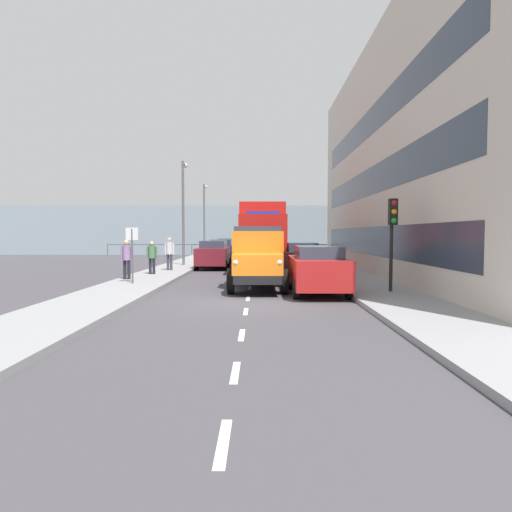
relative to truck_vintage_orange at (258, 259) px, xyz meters
name	(u,v)px	position (x,y,z in m)	size (l,w,h in m)	color
ground_plane	(252,276)	(0.32, -5.33, -1.18)	(80.00, 80.00, 0.00)	#423F44
sidewalk_left	(344,275)	(-4.38, -5.33, -1.10)	(2.60, 39.81, 0.15)	gray
sidewalk_right	(160,275)	(5.02, -5.33, -1.10)	(2.60, 39.81, 0.15)	gray
road_centreline_markings	(252,278)	(0.32, -4.46, -1.17)	(0.12, 35.03, 0.01)	silver
building_terrace	(433,157)	(-8.89, -5.70, 4.86)	(6.44, 27.45, 12.10)	beige
sea_horizon	(256,230)	(0.32, -28.24, 1.32)	(80.00, 0.80, 5.00)	#84939E
seawall_railing	(255,247)	(0.32, -24.64, -0.26)	(28.08, 0.08, 1.20)	#4C5156
truck_vintage_orange	(258,259)	(0.00, 0.00, 0.00)	(2.17, 5.64, 2.43)	black
lorry_cargo_red	(262,235)	(-0.24, -8.46, 0.90)	(2.58, 8.20, 3.87)	red
car_red_kerbside_near	(317,269)	(-2.13, 1.33, -0.28)	(1.92, 4.20, 1.72)	#B21E1E
car_black_kerbside_1	(301,259)	(-2.13, -4.65, -0.29)	(1.76, 3.95, 1.72)	black
car_maroon_oppositeside_0	(213,254)	(2.76, -10.05, -0.28)	(1.90, 4.26, 1.72)	maroon
car_navy_oppositeside_1	(221,251)	(2.76, -15.68, -0.28)	(1.94, 4.19, 1.72)	navy
car_silver_oppositeside_2	(227,248)	(2.76, -22.15, -0.28)	(1.96, 4.01, 1.72)	#B7BABF
pedestrian_couple_b	(127,256)	(5.78, -2.29, -0.01)	(0.53, 0.34, 1.73)	black
pedestrian_near_railing	(152,255)	(5.27, -4.79, -0.07)	(0.53, 0.34, 1.63)	black
pedestrian_by_lamp	(169,251)	(4.89, -7.22, 0.03)	(0.53, 0.34, 1.79)	#383342
traffic_light_near	(392,224)	(-4.63, 1.83, 1.29)	(0.28, 0.41, 3.20)	black
lamp_post_promenade	(184,204)	(4.83, -11.49, 2.92)	(0.32, 1.14, 6.65)	#59595B
lamp_post_far	(204,213)	(4.90, -22.98, 2.82)	(0.32, 1.14, 6.47)	#59595B
street_sign	(132,245)	(5.06, -0.68, 0.50)	(0.50, 0.07, 2.25)	#4C4C4C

